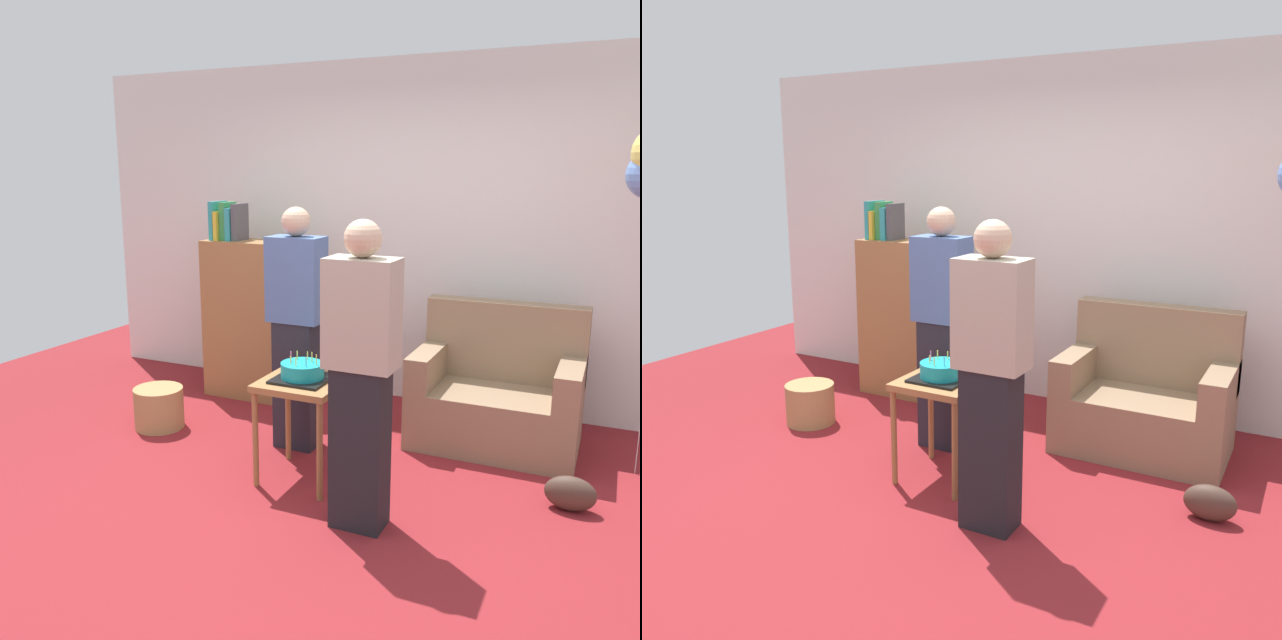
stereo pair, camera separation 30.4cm
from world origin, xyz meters
The scene contains 10 objects.
ground_plane centered at (0.00, 0.00, 0.00)m, with size 8.00×8.00×0.00m, color maroon.
wall_back centered at (0.00, 2.05, 1.35)m, with size 6.00×0.10×2.70m, color silver.
couch centered at (0.75, 1.37, 0.34)m, with size 1.10×0.70×0.96m.
bookshelf centered at (-1.27, 1.54, 0.68)m, with size 0.80×0.36×1.61m.
side_table centered at (-0.22, 0.32, 0.54)m, with size 0.48×0.48×0.63m.
birthday_cake centered at (-0.22, 0.32, 0.68)m, with size 0.32×0.32×0.17m.
person_blowing_candles centered at (-0.48, 0.75, 0.83)m, with size 0.36×0.22×1.63m.
person_holding_cake centered at (0.29, -0.05, 0.83)m, with size 0.36×0.22×1.63m.
wicker_basket centered at (-1.55, 0.62, 0.15)m, with size 0.36×0.36×0.30m, color #A88451.
handbag centered at (1.31, 0.59, 0.10)m, with size 0.28×0.14×0.20m, color #473328.
Camera 1 is at (1.45, -3.05, 1.87)m, focal length 37.08 mm.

